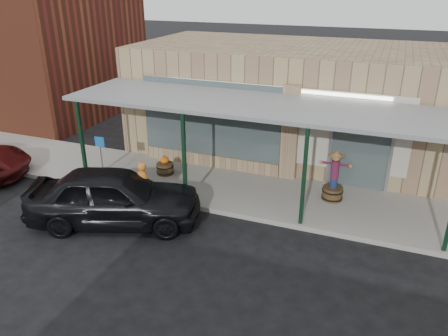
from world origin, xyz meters
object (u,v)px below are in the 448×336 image
at_px(barrel_scarecrow, 333,183).
at_px(handicap_sign, 101,154).
at_px(barrel_pumpkin, 165,167).
at_px(parked_sedan, 115,197).

height_order(barrel_scarecrow, handicap_sign, handicap_sign).
relative_size(barrel_scarecrow, barrel_pumpkin, 2.09).
distance_m(barrel_scarecrow, parked_sedan, 6.61).
distance_m(barrel_scarecrow, barrel_pumpkin, 5.82).
distance_m(handicap_sign, parked_sedan, 2.60).
height_order(handicap_sign, parked_sedan, handicap_sign).
xyz_separation_m(barrel_pumpkin, parked_sedan, (0.17, -3.27, 0.43)).
bearing_deg(parked_sedan, handicap_sign, 23.53).
distance_m(barrel_scarecrow, handicap_sign, 7.58).
xyz_separation_m(barrel_scarecrow, parked_sedan, (-5.64, -3.44, 0.13)).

